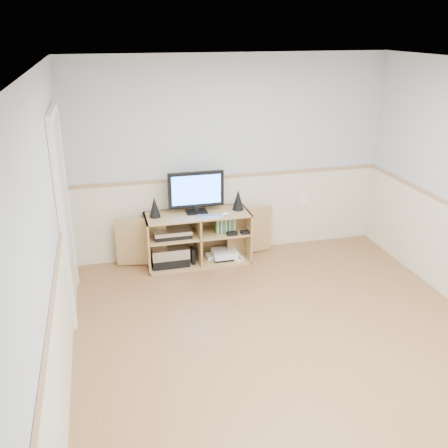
{
  "coord_description": "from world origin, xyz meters",
  "views": [
    {
      "loc": [
        -1.57,
        -3.61,
        2.79
      ],
      "look_at": [
        -0.35,
        1.2,
        0.8
      ],
      "focal_mm": 40.0,
      "sensor_mm": 36.0,
      "label": 1
    }
  ],
  "objects_px": {
    "game_consoles": "(224,254)",
    "monitor": "(196,191)",
    "media_cabinet": "(197,236)",
    "keyboard": "(210,216)"
  },
  "relations": [
    {
      "from": "game_consoles",
      "to": "media_cabinet",
      "type": "bearing_deg",
      "value": 168.16
    },
    {
      "from": "monitor",
      "to": "game_consoles",
      "type": "distance_m",
      "value": 0.92
    },
    {
      "from": "media_cabinet",
      "to": "keyboard",
      "type": "relative_size",
      "value": 6.28
    },
    {
      "from": "media_cabinet",
      "to": "monitor",
      "type": "xyz_separation_m",
      "value": [
        0.0,
        -0.01,
        0.6
      ]
    },
    {
      "from": "media_cabinet",
      "to": "monitor",
      "type": "distance_m",
      "value": 0.6
    },
    {
      "from": "game_consoles",
      "to": "keyboard",
      "type": "bearing_deg",
      "value": -147.03
    },
    {
      "from": "monitor",
      "to": "keyboard",
      "type": "relative_size",
      "value": 2.14
    },
    {
      "from": "monitor",
      "to": "game_consoles",
      "type": "xyz_separation_m",
      "value": [
        0.33,
        -0.06,
        -0.86
      ]
    },
    {
      "from": "game_consoles",
      "to": "monitor",
      "type": "bearing_deg",
      "value": 169.53
    },
    {
      "from": "monitor",
      "to": "game_consoles",
      "type": "height_order",
      "value": "monitor"
    }
  ]
}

